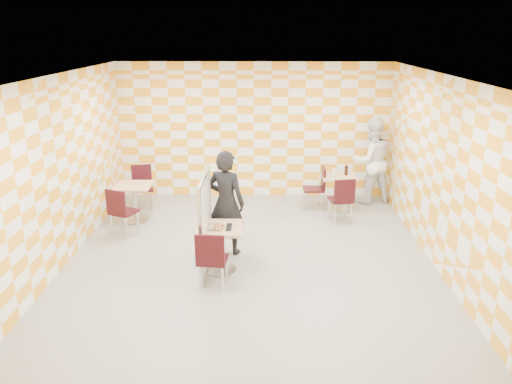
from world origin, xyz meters
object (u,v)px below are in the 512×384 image
empty_table (134,197)px  chair_empty_far (142,183)px  chair_second_side (318,185)px  main_table (220,241)px  chair_main_front (211,257)px  second_table (338,187)px  man_dark (226,203)px  man_white (371,161)px  sport_bottle (334,171)px  chair_second_front (342,197)px  chair_empty_near (120,209)px  partition (206,222)px  soda_bottle (346,170)px

empty_table → chair_empty_far: size_ratio=0.81×
chair_second_side → main_table: bearing=-122.3°
empty_table → chair_main_front: chair_main_front is taller
second_table → chair_second_side: chair_second_side is taller
second_table → man_dark: bearing=-135.5°
chair_second_side → man_white: bearing=22.6°
chair_main_front → sport_bottle: size_ratio=4.62×
chair_main_front → chair_second_side: bearing=61.7°
empty_table → chair_main_front: bearing=-56.9°
main_table → chair_empty_far: 3.50m
chair_main_front → chair_second_front: same height
second_table → chair_empty_far: (-4.15, 0.06, 0.04)m
chair_main_front → man_white: bearing=52.5°
chair_second_front → sport_bottle: bearing=94.7°
chair_empty_far → man_dark: (1.95, -2.21, 0.35)m
chair_second_front → chair_main_front: bearing=-129.9°
man_dark → man_white: 3.97m
second_table → sport_bottle: (-0.10, 0.06, 0.33)m
chair_empty_near → second_table: bearing=20.1°
second_table → man_dark: 3.10m
main_table → partition: partition is taller
chair_second_front → partition: size_ratio=0.60×
chair_second_front → soda_bottle: size_ratio=4.02×
man_dark → soda_bottle: 3.21m
chair_second_side → chair_empty_near: (-3.75, -1.53, 0.00)m
empty_table → chair_second_front: 4.10m
second_table → sport_bottle: size_ratio=3.75×
main_table → partition: size_ratio=0.48×
chair_second_side → chair_empty_far: bearing=179.1°
second_table → partition: bearing=-131.9°
chair_empty_near → man_white: size_ratio=0.49×
partition → man_white: size_ratio=0.82×
main_table → second_table: size_ratio=1.00×
second_table → man_dark: man_dark is taller
main_table → man_dark: 0.82m
partition → man_white: man_white is taller
chair_second_front → man_dark: size_ratio=0.52×
soda_bottle → partition: bearing=-133.2°
chair_second_front → chair_empty_far: 4.20m
chair_second_side → sport_bottle: bearing=11.0°
man_dark → chair_empty_near: bearing=3.8°
empty_table → chair_empty_near: chair_empty_near is taller
chair_empty_far → empty_table: bearing=-88.5°
second_table → chair_main_front: (-2.32, -3.51, 0.04)m
chair_main_front → chair_empty_far: 4.01m
man_dark → chair_second_front: bearing=-126.1°
chair_empty_near → chair_empty_far: same height
chair_main_front → sport_bottle: sport_bottle is taller
second_table → empty_table: size_ratio=1.00×
second_table → man_white: (0.76, 0.49, 0.43)m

